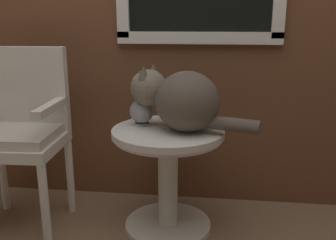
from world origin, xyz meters
The scene contains 4 objects.
wicker_side_table centered at (0.09, 0.28, 0.39)m, with size 0.60×0.60×0.58m.
wicker_chair centered at (-0.72, 0.26, 0.58)m, with size 0.48×0.45×0.99m.
cat centered at (0.15, 0.27, 0.74)m, with size 0.67×0.40×0.33m.
pewter_vase_with_ivy centered at (-0.07, 0.34, 0.67)m, with size 0.13×0.13×0.30m.
Camera 1 is at (0.31, -1.60, 1.14)m, focal length 40.02 mm.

